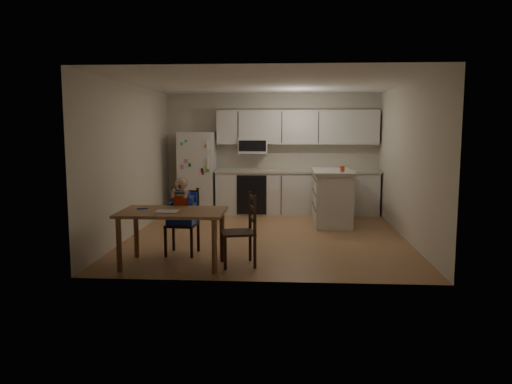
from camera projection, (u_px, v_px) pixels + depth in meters
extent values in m
cube|color=#996D49|center=(267.00, 236.00, 8.32)|extent=(4.50, 5.00, 0.01)
cube|color=beige|center=(272.00, 153.00, 10.64)|extent=(4.50, 0.02, 2.50)
cube|color=beige|center=(132.00, 160.00, 8.31)|extent=(0.02, 5.00, 2.50)
cube|color=beige|center=(407.00, 162.00, 8.02)|extent=(0.02, 5.00, 2.50)
cube|color=white|center=(267.00, 83.00, 8.00)|extent=(4.50, 5.00, 0.01)
cube|color=silver|center=(197.00, 173.00, 10.44)|extent=(0.72, 0.70, 1.70)
cube|color=silver|center=(297.00, 193.00, 10.41)|extent=(3.34, 0.60, 0.86)
cube|color=beige|center=(297.00, 171.00, 10.34)|extent=(3.37, 0.62, 0.05)
cube|color=black|center=(252.00, 195.00, 10.16)|extent=(0.60, 0.02, 0.80)
cube|color=silver|center=(297.00, 127.00, 10.36)|extent=(3.34, 0.34, 0.70)
cube|color=silver|center=(253.00, 146.00, 10.44)|extent=(0.60, 0.38, 0.33)
cube|color=silver|center=(332.00, 199.00, 9.30)|extent=(0.65, 1.30, 0.96)
cube|color=beige|center=(332.00, 172.00, 9.24)|extent=(0.72, 1.37, 0.05)
cylinder|color=#C84E25|center=(342.00, 169.00, 8.92)|extent=(0.08, 0.08, 0.10)
cube|color=brown|center=(172.00, 212.00, 6.47)|extent=(1.35, 0.87, 0.04)
cylinder|color=brown|center=(119.00, 245.00, 6.20)|extent=(0.07, 0.07, 0.69)
cylinder|color=brown|center=(136.00, 233.00, 6.91)|extent=(0.07, 0.07, 0.69)
cylinder|color=brown|center=(214.00, 247.00, 6.12)|extent=(0.07, 0.07, 0.69)
cylinder|color=brown|center=(222.00, 234.00, 6.83)|extent=(0.07, 0.07, 0.69)
cube|color=#B3B3B8|center=(167.00, 211.00, 6.37)|extent=(0.28, 0.24, 0.01)
cylinder|color=blue|center=(142.00, 208.00, 6.59)|extent=(0.12, 0.06, 0.02)
cube|color=black|center=(182.00, 225.00, 7.07)|extent=(0.44, 0.44, 0.03)
cube|color=black|center=(166.00, 242.00, 6.94)|extent=(0.04, 0.04, 0.41)
cube|color=black|center=(174.00, 237.00, 7.30)|extent=(0.04, 0.04, 0.41)
cube|color=black|center=(192.00, 243.00, 6.89)|extent=(0.04, 0.04, 0.41)
cube|color=black|center=(198.00, 237.00, 7.25)|extent=(0.04, 0.04, 0.41)
cube|color=black|center=(185.00, 205.00, 7.22)|extent=(0.41, 0.06, 0.49)
cube|color=blue|center=(182.00, 220.00, 7.06)|extent=(0.40, 0.36, 0.10)
cube|color=blue|center=(184.00, 204.00, 7.17)|extent=(0.38, 0.09, 0.33)
cube|color=#6CA3ED|center=(181.00, 217.00, 7.03)|extent=(0.31, 0.27, 0.02)
cube|color=#2E46A4|center=(182.00, 201.00, 7.03)|extent=(0.23, 0.15, 0.26)
cube|color=red|center=(181.00, 202.00, 6.97)|extent=(0.19, 0.03, 0.20)
sphere|color=beige|center=(181.00, 184.00, 6.99)|extent=(0.18, 0.18, 0.17)
ellipsoid|color=olive|center=(181.00, 182.00, 6.99)|extent=(0.18, 0.17, 0.14)
cube|color=black|center=(238.00, 233.00, 6.50)|extent=(0.51, 0.51, 0.03)
cube|color=black|center=(222.00, 247.00, 6.68)|extent=(0.04, 0.04, 0.42)
cube|color=black|center=(250.00, 245.00, 6.74)|extent=(0.04, 0.04, 0.42)
cube|color=black|center=(225.00, 254.00, 6.31)|extent=(0.04, 0.04, 0.42)
cube|color=black|center=(255.00, 252.00, 6.37)|extent=(0.04, 0.04, 0.42)
cube|color=black|center=(252.00, 212.00, 6.50)|extent=(0.13, 0.42, 0.50)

